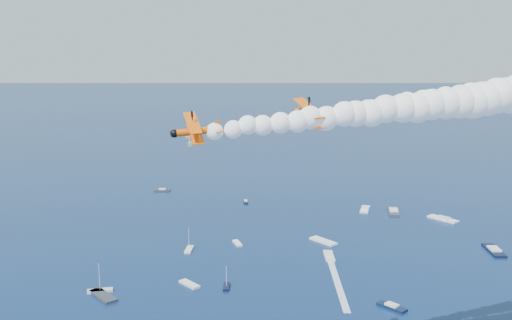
% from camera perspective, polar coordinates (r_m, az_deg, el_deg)
% --- Properties ---
extents(biplane_lead, '(12.75, 13.03, 8.19)m').
position_cam_1_polar(biplane_lead, '(102.06, 5.17, 4.10)').
color(biplane_lead, '#FF5B05').
extents(biplane_trail, '(12.28, 12.92, 7.94)m').
position_cam_1_polar(biplane_trail, '(95.45, -5.53, 2.69)').
color(biplane_trail, '#FF5B05').
extents(smoke_trail_lead, '(69.54, 69.54, 11.95)m').
position_cam_1_polar(smoke_trail_lead, '(119.13, 19.85, 5.72)').
color(smoke_trail_lead, white).
extents(smoke_trail_trail, '(69.47, 67.82, 11.95)m').
position_cam_1_polar(smoke_trail_trail, '(104.29, 12.75, 4.59)').
color(smoke_trail_trail, white).
extents(spectator_boats, '(237.17, 156.11, 0.70)m').
position_cam_1_polar(spectator_boats, '(201.74, 12.98, -9.70)').
color(spectator_boats, white).
rests_on(spectator_boats, ground).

